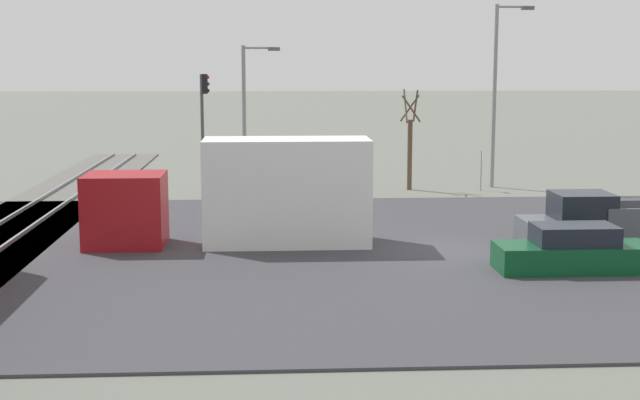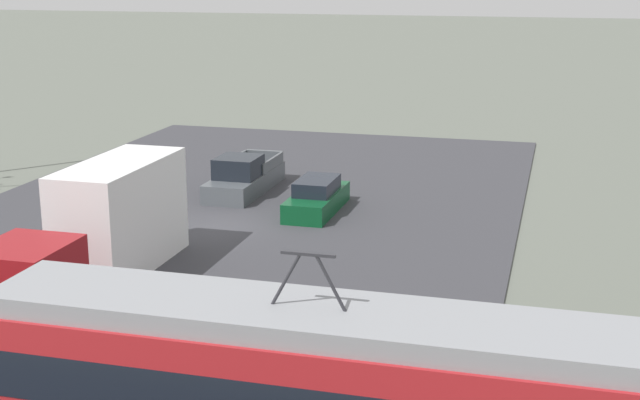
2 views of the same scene
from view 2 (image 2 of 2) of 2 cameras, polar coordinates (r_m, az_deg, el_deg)
name	(u,v)px [view 2 (image 2 of 2)]	position (r m, az deg, el deg)	size (l,w,h in m)	color
ground_plane	(218,229)	(35.55, -6.56, -1.84)	(320.00, 320.00, 0.00)	#60665B
road_surface	(218,228)	(35.54, -6.56, -1.77)	(23.07, 42.42, 0.08)	#38383D
light_rail_tram	(309,391)	(18.39, -0.73, -12.10)	(13.36, 2.66, 4.62)	#B21E23
box_truck	(101,230)	(29.76, -13.82, -1.89)	(2.37, 9.80, 3.69)	maroon
pickup_truck	(244,177)	(40.77, -4.89, 1.45)	(2.00, 5.88, 1.78)	#4C5156
sedan_car_0	(317,198)	(37.37, -0.21, 0.14)	(1.73, 4.73, 1.41)	#0C4723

